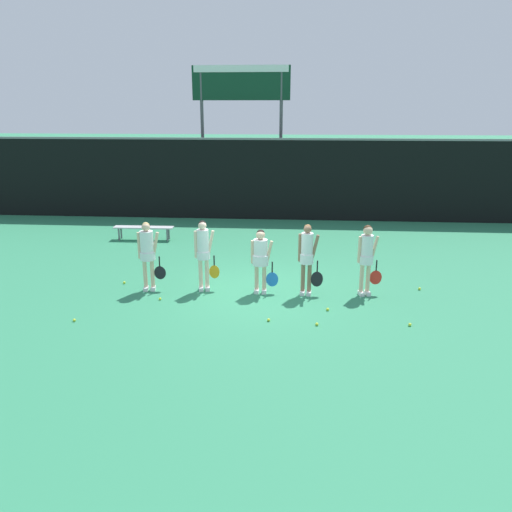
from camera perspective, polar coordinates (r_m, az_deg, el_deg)
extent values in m
plane|color=#2D7F56|center=(12.66, 0.09, -4.07)|extent=(140.00, 140.00, 0.00)
cube|color=black|center=(20.36, 1.84, 8.61)|extent=(60.00, 0.06, 3.20)
cube|color=slate|center=(20.19, 1.88, 13.23)|extent=(60.00, 0.08, 0.08)
cylinder|color=#515156|center=(22.26, -6.10, 12.99)|extent=(0.14, 0.14, 6.10)
cylinder|color=#515156|center=(21.91, 2.85, 13.00)|extent=(0.14, 0.14, 6.10)
cube|color=#0F3823|center=(21.99, -1.72, 19.17)|extent=(4.12, 0.12, 1.39)
cube|color=white|center=(21.95, -1.75, 20.63)|extent=(3.95, 0.02, 0.28)
cube|color=#B2B2B7|center=(17.81, -12.73, 3.22)|extent=(2.08, 0.39, 0.04)
cylinder|color=slate|center=(17.77, -9.93, 2.58)|extent=(0.06, 0.06, 0.43)
cylinder|color=slate|center=(17.54, -10.11, 2.38)|extent=(0.06, 0.06, 0.43)
cylinder|color=slate|center=(18.24, -15.15, 2.60)|extent=(0.06, 0.06, 0.43)
cylinder|color=slate|center=(18.01, -15.40, 2.41)|extent=(0.06, 0.06, 0.43)
cylinder|color=beige|center=(12.91, -11.75, -2.04)|extent=(0.10, 0.10, 0.84)
cylinder|color=beige|center=(12.93, -12.55, -2.05)|extent=(0.10, 0.10, 0.84)
cube|color=white|center=(13.00, -11.67, -3.64)|extent=(0.14, 0.25, 0.09)
cube|color=white|center=(13.03, -12.46, -3.65)|extent=(0.14, 0.25, 0.09)
cylinder|color=white|center=(12.77, -12.28, 0.04)|extent=(0.38, 0.38, 0.21)
cylinder|color=white|center=(12.70, -12.36, 1.25)|extent=(0.33, 0.33, 0.70)
sphere|color=beige|center=(12.58, -12.49, 3.24)|extent=(0.20, 0.20, 0.20)
sphere|color=#D8B772|center=(12.60, -12.48, 3.37)|extent=(0.19, 0.19, 0.19)
cylinder|color=beige|center=(12.67, -11.44, 1.21)|extent=(0.22, 0.11, 0.67)
cylinder|color=beige|center=(12.73, -13.23, 1.17)|extent=(0.08, 0.08, 0.67)
cylinder|color=black|center=(12.76, -10.98, -0.60)|extent=(0.03, 0.03, 0.25)
ellipsoid|color=black|center=(12.85, -10.91, -1.89)|extent=(0.30, 0.03, 0.35)
cylinder|color=beige|center=(12.70, -5.62, -2.03)|extent=(0.10, 0.10, 0.86)
cylinder|color=beige|center=(12.70, -6.35, -2.05)|extent=(0.10, 0.10, 0.86)
cube|color=white|center=(12.80, -5.56, -3.70)|extent=(0.16, 0.26, 0.09)
cube|color=white|center=(12.80, -6.29, -3.72)|extent=(0.16, 0.26, 0.09)
cylinder|color=white|center=(12.55, -6.05, 0.11)|extent=(0.34, 0.34, 0.20)
cylinder|color=white|center=(12.47, -6.09, 1.40)|extent=(0.29, 0.29, 0.72)
sphere|color=beige|center=(12.35, -6.16, 3.48)|extent=(0.21, 0.21, 0.21)
sphere|color=black|center=(12.36, -6.16, 3.62)|extent=(0.19, 0.19, 0.19)
cylinder|color=beige|center=(12.47, -5.23, 1.38)|extent=(0.23, 0.12, 0.69)
cylinder|color=beige|center=(12.47, -6.90, 1.32)|extent=(0.08, 0.08, 0.69)
cylinder|color=black|center=(12.58, -4.81, -0.51)|extent=(0.03, 0.03, 0.25)
ellipsoid|color=orange|center=(12.67, -4.78, -1.81)|extent=(0.26, 0.03, 0.35)
cylinder|color=beige|center=(12.46, 0.95, -2.53)|extent=(0.10, 0.10, 0.77)
cylinder|color=beige|center=(12.47, 0.08, -2.51)|extent=(0.10, 0.10, 0.77)
cube|color=white|center=(12.55, 0.93, -4.04)|extent=(0.11, 0.24, 0.09)
cube|color=white|center=(12.56, 0.07, -4.02)|extent=(0.11, 0.24, 0.09)
cylinder|color=white|center=(12.32, 0.52, -0.44)|extent=(0.40, 0.40, 0.26)
cylinder|color=white|center=(12.26, 0.52, 0.52)|extent=(0.35, 0.35, 0.61)
sphere|color=beige|center=(12.15, 0.53, 2.41)|extent=(0.22, 0.22, 0.22)
sphere|color=black|center=(12.16, 0.53, 2.56)|extent=(0.21, 0.21, 0.21)
cylinder|color=beige|center=(12.25, 1.51, 0.43)|extent=(0.19, 0.08, 0.58)
cylinder|color=beige|center=(12.28, -0.42, 0.48)|extent=(0.08, 0.08, 0.58)
cylinder|color=black|center=(12.34, 1.87, -1.27)|extent=(0.03, 0.03, 0.27)
ellipsoid|color=blue|center=(12.44, 1.85, -2.69)|extent=(0.31, 0.03, 0.37)
cylinder|color=#8C664C|center=(12.39, 6.12, -2.55)|extent=(0.10, 0.10, 0.85)
cylinder|color=#8C664C|center=(12.40, 5.38, -2.51)|extent=(0.10, 0.10, 0.85)
cube|color=white|center=(12.49, 6.05, -4.24)|extent=(0.14, 0.25, 0.09)
cube|color=white|center=(12.51, 5.32, -4.19)|extent=(0.14, 0.25, 0.09)
cylinder|color=white|center=(12.24, 5.82, -0.29)|extent=(0.34, 0.34, 0.24)
cylinder|color=white|center=(12.16, 5.86, 0.96)|extent=(0.29, 0.29, 0.73)
sphere|color=#8C664C|center=(12.04, 5.92, 3.07)|extent=(0.19, 0.19, 0.19)
sphere|color=olive|center=(12.06, 5.93, 3.20)|extent=(0.18, 0.18, 0.18)
cylinder|color=#8C664C|center=(12.15, 6.73, 0.86)|extent=(0.22, 0.10, 0.69)
cylinder|color=#8C664C|center=(12.18, 5.03, 0.95)|extent=(0.08, 0.08, 0.69)
cylinder|color=black|center=(12.26, 7.02, -1.17)|extent=(0.03, 0.03, 0.28)
ellipsoid|color=black|center=(12.36, 6.97, -2.65)|extent=(0.30, 0.03, 0.39)
cylinder|color=beige|center=(12.63, 12.68, -2.52)|extent=(0.10, 0.10, 0.84)
cylinder|color=beige|center=(12.58, 11.97, -2.55)|extent=(0.10, 0.10, 0.84)
cube|color=white|center=(12.73, 12.61, -4.15)|extent=(0.16, 0.26, 0.09)
cube|color=white|center=(12.68, 11.91, -4.20)|extent=(0.16, 0.26, 0.09)
cylinder|color=white|center=(12.45, 12.46, -0.39)|extent=(0.35, 0.35, 0.21)
cylinder|color=white|center=(12.38, 12.54, 0.80)|extent=(0.30, 0.30, 0.69)
sphere|color=beige|center=(12.26, 12.68, 2.84)|extent=(0.23, 0.23, 0.23)
sphere|color=#4C331E|center=(12.28, 12.65, 2.99)|extent=(0.21, 0.21, 0.21)
cylinder|color=beige|center=(12.45, 13.36, 0.77)|extent=(0.22, 0.12, 0.65)
cylinder|color=beige|center=(12.32, 11.75, 0.71)|extent=(0.08, 0.08, 0.65)
cylinder|color=black|center=(12.57, 13.61, -1.05)|extent=(0.03, 0.03, 0.26)
ellipsoid|color=red|center=(12.67, 13.51, -2.40)|extent=(0.30, 0.03, 0.37)
sphere|color=#CCE033|center=(11.23, 17.18, -7.50)|extent=(0.07, 0.07, 0.07)
sphere|color=#CCE033|center=(10.84, 6.97, -7.74)|extent=(0.07, 0.07, 0.07)
sphere|color=#CCE033|center=(13.63, -14.83, -2.95)|extent=(0.07, 0.07, 0.07)
sphere|color=#CCE033|center=(12.33, -10.91, -4.83)|extent=(0.06, 0.06, 0.06)
sphere|color=#CCE033|center=(10.97, 1.45, -7.32)|extent=(0.07, 0.07, 0.07)
sphere|color=#CCE033|center=(13.41, 18.19, -3.57)|extent=(0.07, 0.07, 0.07)
sphere|color=#CCE033|center=(11.65, -20.05, -6.90)|extent=(0.07, 0.07, 0.07)
sphere|color=#CCE033|center=(11.62, 8.19, -6.05)|extent=(0.07, 0.07, 0.07)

